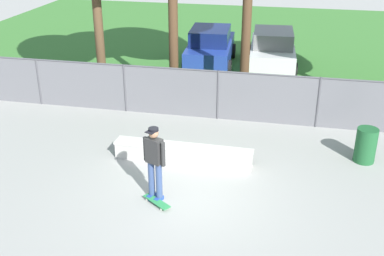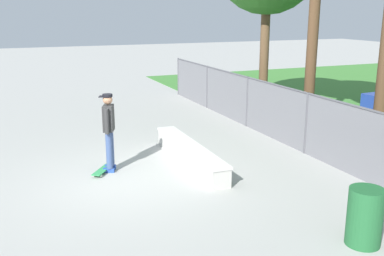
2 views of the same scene
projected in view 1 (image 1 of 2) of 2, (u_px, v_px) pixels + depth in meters
ground_plane at (186, 193)px, 11.60m from camera, size 80.00×80.00×0.00m
grass_strip at (249, 41)px, 24.91m from camera, size 30.76×20.00×0.02m
concrete_ledge at (183, 154)px, 12.95m from camera, size 3.77×0.54×0.48m
skateboarder at (154, 160)px, 10.94m from camera, size 0.56×0.39×1.84m
skateboard at (157, 202)px, 11.14m from camera, size 0.77×0.63×0.09m
chainlink_fence at (218, 93)px, 15.38m from camera, size 18.83×0.07×1.64m
car_blue at (210, 46)px, 20.80m from camera, size 2.22×4.31×1.66m
car_white at (272, 49)px, 20.43m from camera, size 2.22×4.31×1.66m
trash_bin at (366, 145)px, 12.89m from camera, size 0.56×0.56×0.96m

